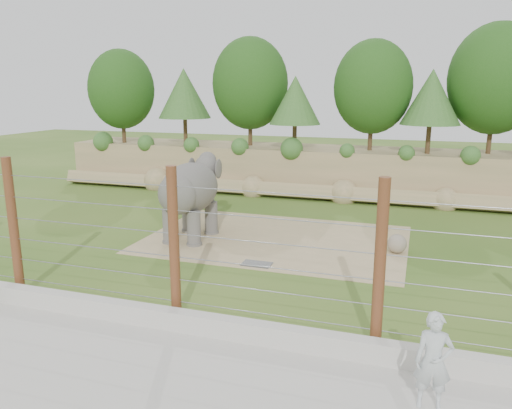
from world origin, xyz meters
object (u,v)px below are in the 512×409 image
(zookeeper, at_px, (433,361))
(barrier_fence, at_px, (174,245))
(stone_ball, at_px, (397,244))
(elephant, at_px, (190,200))

(zookeeper, bearing_deg, barrier_fence, 160.34)
(stone_ball, relative_size, zookeeper, 0.37)
(stone_ball, bearing_deg, barrier_fence, -125.18)
(stone_ball, distance_m, barrier_fence, 9.01)
(elephant, distance_m, barrier_fence, 7.16)
(stone_ball, xyz_separation_m, zookeeper, (1.06, -9.03, 0.58))
(barrier_fence, height_order, zookeeper, barrier_fence)
(elephant, height_order, barrier_fence, barrier_fence)
(elephant, relative_size, barrier_fence, 0.19)
(stone_ball, xyz_separation_m, barrier_fence, (-5.10, -7.24, 1.64))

